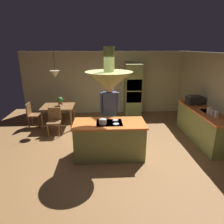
{
  "coord_description": "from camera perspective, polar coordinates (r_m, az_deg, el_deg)",
  "views": [
    {
      "loc": [
        -0.18,
        -4.74,
        2.7
      ],
      "look_at": [
        0.1,
        0.4,
        1.0
      ],
      "focal_mm": 31.54,
      "sensor_mm": 36.0,
      "label": 1
    }
  ],
  "objects": [
    {
      "name": "wall_back",
      "position": [
        8.32,
        -1.86,
        8.41
      ],
      "size": [
        6.8,
        0.1,
        2.55
      ],
      "primitive_type": "cube",
      "color": "beige",
      "rests_on": "ground"
    },
    {
      "name": "dining_table",
      "position": [
        7.11,
        -15.33,
        0.92
      ],
      "size": [
        1.08,
        0.87,
        0.76
      ],
      "color": "brown",
      "rests_on": "ground"
    },
    {
      "name": "counter_run_right",
      "position": [
        6.53,
        24.74,
        -3.45
      ],
      "size": [
        0.73,
        2.42,
        0.92
      ],
      "color": "#8C934C",
      "rests_on": "ground"
    },
    {
      "name": "canister_flour",
      "position": [
        5.87,
        28.0,
        -0.58
      ],
      "size": [
        0.11,
        0.11,
        0.19
      ],
      "primitive_type": "cylinder",
      "color": "silver",
      "rests_on": "counter_run_right"
    },
    {
      "name": "canister_tea",
      "position": [
        6.17,
        26.34,
        0.4
      ],
      "size": [
        0.12,
        0.12,
        0.17
      ],
      "primitive_type": "cylinder",
      "color": "silver",
      "rests_on": "counter_run_right"
    },
    {
      "name": "chair_at_corner",
      "position": [
        7.41,
        -22.18,
        -0.37
      ],
      "size": [
        0.4,
        0.4,
        0.87
      ],
      "rotation": [
        0.0,
        0.0,
        1.57
      ],
      "color": "brown",
      "rests_on": "ground"
    },
    {
      "name": "cooking_pot_on_cooktop",
      "position": [
        4.73,
        -2.66,
        -2.81
      ],
      "size": [
        0.18,
        0.18,
        0.12
      ],
      "primitive_type": "cylinder",
      "color": "#B2B2B7",
      "rests_on": "kitchen_island"
    },
    {
      "name": "chair_by_back_wall",
      "position": [
        7.77,
        -14.28,
        1.28
      ],
      "size": [
        0.4,
        0.4,
        0.87
      ],
      "rotation": [
        0.0,
        0.0,
        3.14
      ],
      "color": "brown",
      "rests_on": "ground"
    },
    {
      "name": "oven_tower",
      "position": [
        8.06,
        6.11,
        6.28
      ],
      "size": [
        0.66,
        0.62,
        2.08
      ],
      "color": "#8C934C",
      "rests_on": "ground"
    },
    {
      "name": "canister_sugar",
      "position": [
        6.02,
        27.15,
        -0.12
      ],
      "size": [
        0.11,
        0.11,
        0.17
      ],
      "primitive_type": "cylinder",
      "color": "silver",
      "rests_on": "counter_run_right"
    },
    {
      "name": "person_at_island",
      "position": [
        5.5,
        -0.7,
        0.52
      ],
      "size": [
        0.53,
        0.24,
        1.77
      ],
      "color": "tan",
      "rests_on": "ground"
    },
    {
      "name": "cup_on_table",
      "position": [
        6.84,
        -14.68,
        1.58
      ],
      "size": [
        0.07,
        0.07,
        0.09
      ],
      "primitive_type": "cylinder",
      "color": "white",
      "rests_on": "dining_table"
    },
    {
      "name": "potted_plant_on_table",
      "position": [
        7.09,
        -14.8,
        3.18
      ],
      "size": [
        0.2,
        0.2,
        0.3
      ],
      "color": "#99382D",
      "rests_on": "dining_table"
    },
    {
      "name": "range_hood",
      "position": [
        4.6,
        -0.84,
        9.2
      ],
      "size": [
        1.1,
        1.1,
        1.0
      ],
      "color": "#8C934C"
    },
    {
      "name": "ground",
      "position": [
        5.46,
        -0.83,
        -11.37
      ],
      "size": [
        8.16,
        8.16,
        0.0
      ],
      "primitive_type": "plane",
      "color": "olive"
    },
    {
      "name": "pendant_light_over_table",
      "position": [
        6.86,
        -16.18,
        10.56
      ],
      "size": [
        0.32,
        0.32,
        0.82
      ],
      "color": "beige"
    },
    {
      "name": "chair_facing_island",
      "position": [
        6.55,
        -16.35,
        -2.07
      ],
      "size": [
        0.4,
        0.4,
        0.87
      ],
      "color": "brown",
      "rests_on": "ground"
    },
    {
      "name": "kitchen_island",
      "position": [
        5.06,
        -0.76,
        -7.92
      ],
      "size": [
        1.79,
        0.85,
        0.94
      ],
      "color": "#8C934C",
      "rests_on": "ground"
    },
    {
      "name": "microwave_on_counter",
      "position": [
        6.96,
        22.73,
        3.23
      ],
      "size": [
        0.46,
        0.36,
        0.28
      ],
      "primitive_type": "cube",
      "color": "#232326",
      "rests_on": "counter_run_right"
    },
    {
      "name": "wall_right",
      "position": [
        6.34,
        29.76,
        2.85
      ],
      "size": [
        0.1,
        7.2,
        2.55
      ],
      "primitive_type": "cube",
      "color": "beige",
      "rests_on": "ground"
    }
  ]
}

